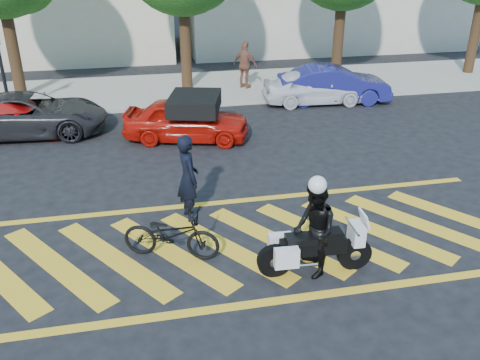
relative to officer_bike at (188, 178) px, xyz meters
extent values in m
plane|color=black|center=(1.15, -1.36, -0.98)|extent=(90.00, 90.00, 0.00)
cube|color=#9E998E|center=(1.15, 10.64, -0.91)|extent=(60.00, 5.00, 0.15)
cube|color=gold|center=(-2.75, -1.36, -0.98)|extent=(2.43, 3.21, 0.01)
cube|color=gold|center=(-1.65, -1.36, -0.98)|extent=(2.43, 3.21, 0.01)
cube|color=gold|center=(-0.55, -1.36, -0.98)|extent=(2.43, 3.21, 0.01)
cube|color=gold|center=(0.55, -1.36, -0.98)|extent=(2.43, 3.21, 0.01)
cube|color=gold|center=(1.65, -1.36, -0.98)|extent=(2.43, 3.21, 0.01)
cube|color=gold|center=(2.75, -1.36, -0.98)|extent=(2.43, 3.21, 0.01)
cube|color=gold|center=(3.85, -1.36, -0.98)|extent=(2.43, 3.21, 0.01)
cube|color=gold|center=(4.95, -1.36, -0.98)|extent=(2.43, 3.21, 0.01)
cube|color=gold|center=(6.05, -1.36, -0.98)|extent=(2.43, 3.21, 0.01)
cube|color=gold|center=(1.15, -3.26, -0.98)|extent=(12.00, 0.20, 0.01)
cube|color=gold|center=(1.15, 0.54, -0.98)|extent=(12.00, 0.20, 0.01)
cylinder|color=black|center=(-5.35, 10.64, 1.02)|extent=(0.44, 0.44, 4.00)
cylinder|color=black|center=(1.15, 10.64, 1.02)|extent=(0.44, 0.44, 4.00)
cylinder|color=black|center=(7.65, 10.64, 1.02)|extent=(0.44, 0.44, 4.00)
cylinder|color=black|center=(14.15, 10.64, 1.02)|extent=(0.44, 0.44, 4.00)
cylinder|color=black|center=(-5.35, 8.44, 0.62)|extent=(0.12, 0.12, 3.20)
imported|color=black|center=(0.00, 0.00, 0.00)|extent=(0.61, 0.80, 1.96)
imported|color=black|center=(-0.52, -1.49, -0.48)|extent=(2.03, 1.30, 1.01)
cylinder|color=black|center=(1.28, -2.52, -0.66)|extent=(0.66, 0.17, 0.65)
cylinder|color=silver|center=(1.28, -2.52, -0.66)|extent=(0.21, 0.17, 0.20)
cylinder|color=black|center=(2.82, -2.60, -0.66)|extent=(0.66, 0.17, 0.65)
cylinder|color=silver|center=(2.82, -2.60, -0.66)|extent=(0.21, 0.17, 0.20)
cube|color=black|center=(2.00, -2.56, -0.41)|extent=(1.25, 0.32, 0.30)
cube|color=black|center=(2.30, -2.57, -0.21)|extent=(0.46, 0.32, 0.22)
cube|color=black|center=(1.76, -2.55, -0.23)|extent=(0.56, 0.36, 0.12)
cube|color=silver|center=(2.82, -2.60, -0.21)|extent=(0.24, 0.43, 0.40)
cube|color=silver|center=(1.45, -2.28, -0.44)|extent=(0.45, 0.20, 0.38)
cube|color=silver|center=(1.43, -2.79, -0.44)|extent=(0.45, 0.20, 0.38)
imported|color=black|center=(2.00, -2.56, -0.06)|extent=(0.74, 0.93, 1.84)
imported|color=#BC1208|center=(0.50, 4.92, -0.33)|extent=(4.11, 2.50, 1.31)
imported|color=#BC0C0B|center=(-5.05, 6.44, -0.32)|extent=(4.64, 2.08, 1.32)
imported|color=black|center=(-4.35, 6.44, -0.31)|extent=(4.92, 2.48, 1.34)
imported|color=white|center=(5.65, 7.84, -0.33)|extent=(3.92, 1.80, 1.30)
imported|color=navy|center=(6.45, 7.84, -0.29)|extent=(4.38, 2.01, 1.39)
imported|color=brown|center=(3.48, 10.06, 0.11)|extent=(1.10, 1.10, 1.88)
camera|label=1|loc=(-0.94, -10.04, 4.70)|focal=38.00mm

